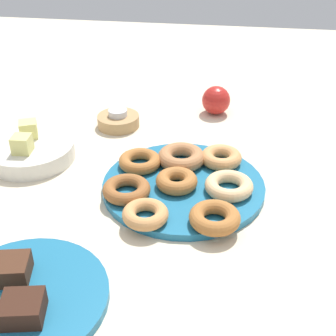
% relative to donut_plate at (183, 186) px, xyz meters
% --- Properties ---
extents(ground_plane, '(2.40, 2.40, 0.00)m').
position_rel_donut_plate_xyz_m(ground_plane, '(0.00, 0.00, -0.01)').
color(ground_plane, beige).
extents(donut_plate, '(0.31, 0.31, 0.01)m').
position_rel_donut_plate_xyz_m(donut_plate, '(0.00, 0.00, 0.00)').
color(donut_plate, '#1E6B93').
rests_on(donut_plate, ground_plane).
extents(donut_0, '(0.09, 0.09, 0.03)m').
position_rel_donut_plate_xyz_m(donut_0, '(-0.02, 0.01, 0.02)').
color(donut_0, '#AD6B33').
rests_on(donut_0, donut_plate).
extents(donut_1, '(0.12, 0.12, 0.02)m').
position_rel_donut_plate_xyz_m(donut_1, '(-0.06, 0.10, 0.02)').
color(donut_1, '#995B2D').
rests_on(donut_1, donut_plate).
extents(donut_2, '(0.14, 0.14, 0.03)m').
position_rel_donut_plate_xyz_m(donut_2, '(0.07, 0.01, 0.02)').
color(donut_2, '#B27547').
rests_on(donut_2, donut_plate).
extents(donut_3, '(0.09, 0.09, 0.03)m').
position_rel_donut_plate_xyz_m(donut_3, '(0.08, -0.07, 0.02)').
color(donut_3, tan).
rests_on(donut_3, donut_plate).
extents(donut_4, '(0.12, 0.12, 0.02)m').
position_rel_donut_plate_xyz_m(donut_4, '(0.05, 0.09, 0.02)').
color(donut_4, '#AD6B33').
rests_on(donut_4, donut_plate).
extents(donut_5, '(0.12, 0.12, 0.03)m').
position_rel_donut_plate_xyz_m(donut_5, '(-0.12, -0.07, 0.02)').
color(donut_5, '#AD6B33').
rests_on(donut_5, donut_plate).
extents(donut_6, '(0.13, 0.13, 0.03)m').
position_rel_donut_plate_xyz_m(donut_6, '(-0.02, -0.09, 0.02)').
color(donut_6, '#EABC84').
rests_on(donut_6, donut_plate).
extents(donut_7, '(0.11, 0.11, 0.02)m').
position_rel_donut_plate_xyz_m(donut_7, '(-0.12, 0.05, 0.02)').
color(donut_7, tan).
rests_on(donut_7, donut_plate).
extents(cake_plate, '(0.24, 0.24, 0.01)m').
position_rel_donut_plate_xyz_m(cake_plate, '(-0.31, 0.19, 0.00)').
color(cake_plate, '#1E6B93').
rests_on(cake_plate, ground_plane).
extents(brownie_near, '(0.06, 0.06, 0.03)m').
position_rel_donut_plate_xyz_m(brownie_near, '(-0.35, 0.17, 0.02)').
color(brownie_near, '#381E14').
rests_on(brownie_near, cake_plate).
extents(brownie_far, '(0.06, 0.06, 0.03)m').
position_rel_donut_plate_xyz_m(brownie_far, '(-0.28, 0.22, 0.02)').
color(brownie_far, '#472819').
rests_on(brownie_far, cake_plate).
extents(candle_holder, '(0.10, 0.10, 0.03)m').
position_rel_donut_plate_xyz_m(candle_holder, '(0.24, 0.19, 0.01)').
color(candle_holder, tan).
rests_on(candle_holder, ground_plane).
extents(tealight, '(0.04, 0.04, 0.01)m').
position_rel_donut_plate_xyz_m(tealight, '(0.24, 0.19, 0.03)').
color(tealight, silver).
rests_on(tealight, candle_holder).
extents(fruit_bowl, '(0.18, 0.18, 0.04)m').
position_rel_donut_plate_xyz_m(fruit_bowl, '(0.06, 0.33, 0.01)').
color(fruit_bowl, silver).
rests_on(fruit_bowl, ground_plane).
extents(melon_chunk_left, '(0.04, 0.04, 0.04)m').
position_rel_donut_plate_xyz_m(melon_chunk_left, '(0.03, 0.33, 0.05)').
color(melon_chunk_left, '#DBD67A').
rests_on(melon_chunk_left, fruit_bowl).
extents(melon_chunk_right, '(0.05, 0.05, 0.04)m').
position_rel_donut_plate_xyz_m(melon_chunk_right, '(0.09, 0.35, 0.05)').
color(melon_chunk_right, '#DBD67A').
rests_on(melon_chunk_right, fruit_bowl).
extents(apple, '(0.07, 0.07, 0.07)m').
position_rel_donut_plate_xyz_m(apple, '(0.35, -0.04, 0.03)').
color(apple, red).
rests_on(apple, ground_plane).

